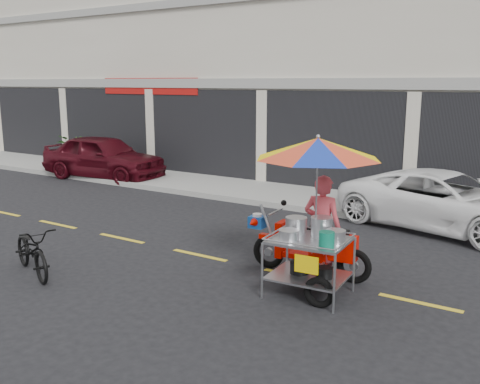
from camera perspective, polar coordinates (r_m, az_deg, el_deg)
The scene contains 9 objects.
ground at distance 8.97m, azimuth 6.05°, elevation -8.93°, with size 90.00×90.00×0.00m, color black.
sidewalk at distance 13.89m, azimuth 16.40°, elevation -1.58°, with size 45.00×3.00×0.15m, color gray.
centerline at distance 8.97m, azimuth 6.05°, elevation -8.91°, with size 42.00×0.10×0.01m, color gold.
maroon_sedan at distance 18.20m, azimuth -14.37°, elevation 3.67°, with size 1.71×4.26×1.45m, color #3C0710.
white_pickup at distance 12.32m, azimuth 21.06°, elevation -0.92°, with size 2.08×4.52×1.26m, color white.
plant_tall at distance 21.60m, azimuth -17.75°, elevation 4.49°, with size 0.90×0.78×1.00m, color #27521D.
plant_short at distance 21.15m, azimuth -17.03°, elevation 4.35°, with size 0.55×0.55×0.97m, color #27521D.
near_bicycle at distance 9.52m, azimuth -21.31°, elevation -5.80°, with size 0.56×1.61×0.84m, color black.
food_vendor_rig at distance 8.13m, azimuth 8.22°, elevation 0.00°, with size 2.50×1.97×2.42m.
Camera 1 is at (3.75, -7.52, 3.15)m, focal length 40.00 mm.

